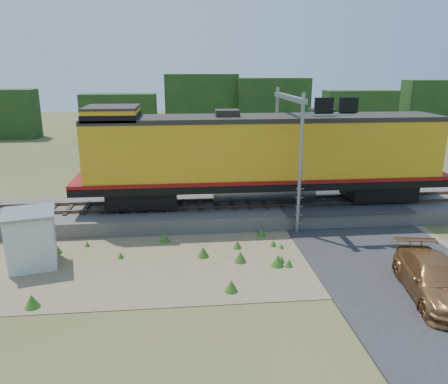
{
  "coord_description": "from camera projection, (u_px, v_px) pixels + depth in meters",
  "views": [
    {
      "loc": [
        -1.95,
        -17.47,
        8.31
      ],
      "look_at": [
        0.13,
        3.0,
        2.4
      ],
      "focal_mm": 35.0,
      "sensor_mm": 36.0,
      "label": 1
    }
  ],
  "objects": [
    {
      "name": "ground",
      "position": [
        228.0,
        263.0,
        19.19
      ],
      "size": [
        140.0,
        140.0,
        0.0
      ],
      "primitive_type": "plane",
      "color": "#475123",
      "rests_on": "ground"
    },
    {
      "name": "ballast",
      "position": [
        216.0,
        211.0,
        24.82
      ],
      "size": [
        70.0,
        5.0,
        0.8
      ],
      "primitive_type": "cube",
      "color": "slate",
      "rests_on": "ground"
    },
    {
      "name": "rails",
      "position": [
        216.0,
        203.0,
        24.69
      ],
      "size": [
        70.0,
        1.54,
        0.16
      ],
      "color": "brown",
      "rests_on": "ballast"
    },
    {
      "name": "dirt_shoulder",
      "position": [
        182.0,
        260.0,
        19.47
      ],
      "size": [
        26.0,
        8.0,
        0.03
      ],
      "primitive_type": "cube",
      "color": "#8C7754",
      "rests_on": "ground"
    },
    {
      "name": "road",
      "position": [
        374.0,
        248.0,
        20.56
      ],
      "size": [
        7.0,
        66.0,
        0.86
      ],
      "color": "#38383A",
      "rests_on": "ground"
    },
    {
      "name": "tree_line_north",
      "position": [
        195.0,
        110.0,
        54.68
      ],
      "size": [
        130.0,
        3.0,
        6.5
      ],
      "color": "#193B15",
      "rests_on": "ground"
    },
    {
      "name": "weed_clumps",
      "position": [
        148.0,
        266.0,
        18.95
      ],
      "size": [
        15.0,
        6.2,
        0.56
      ],
      "primitive_type": null,
      "color": "#35651D",
      "rests_on": "ground"
    },
    {
      "name": "locomotive",
      "position": [
        259.0,
        155.0,
        24.16
      ],
      "size": [
        20.89,
        3.19,
        5.39
      ],
      "color": "black",
      "rests_on": "rails"
    },
    {
      "name": "shed",
      "position": [
        31.0,
        239.0,
        18.62
      ],
      "size": [
        2.53,
        2.53,
        2.47
      ],
      "rotation": [
        0.0,
        0.0,
        0.24
      ],
      "color": "silver",
      "rests_on": "ground"
    },
    {
      "name": "signal_gantry",
      "position": [
        298.0,
        125.0,
        23.24
      ],
      "size": [
        2.83,
        6.2,
        7.13
      ],
      "color": "gray",
      "rests_on": "ground"
    },
    {
      "name": "car",
      "position": [
        435.0,
        279.0,
        16.17
      ],
      "size": [
        2.88,
        5.29,
        1.45
      ],
      "primitive_type": "imported",
      "rotation": [
        0.0,
        0.0,
        -0.18
      ],
      "color": "#A56C3D",
      "rests_on": "ground"
    }
  ]
}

